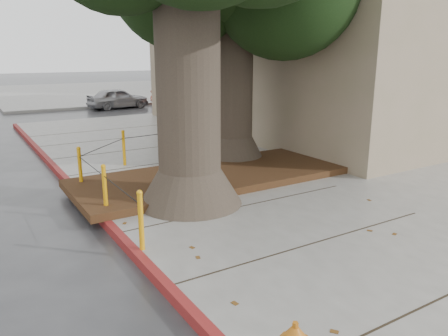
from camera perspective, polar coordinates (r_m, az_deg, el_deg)
The scene contains 11 objects.
ground at distance 6.85m, azimuth 8.63°, elevation -11.68°, with size 140.00×140.00×0.00m, color #28282B.
sidewalk_main at distance 12.66m, azimuth 22.31°, elevation 0.16°, with size 16.00×26.00×0.15m, color slate.
sidewalk_far at distance 36.18m, azimuth -15.62°, elevation 9.59°, with size 16.00×20.00×0.15m, color slate.
curb_red at distance 7.99m, azimuth -14.68°, elevation -7.47°, with size 0.14×26.00×0.16m, color maroon.
planter_bed at distance 10.25m, azimuth -1.51°, elevation -1.09°, with size 6.40×2.60×0.16m, color black.
building_corner at distance 19.32m, azimuth 16.22°, elevation 20.10°, with size 12.00×13.00×10.00m, color gray.
building_side_white at distance 36.63m, azimuth 1.65°, elevation 17.10°, with size 10.00×10.00×9.00m, color silver.
building_side_grey at distance 45.04m, azimuth 3.99°, elevation 18.56°, with size 12.00×14.00×12.00m, color slate.
bollard_ring at distance 9.84m, azimuth -11.87°, elevation 0.53°, with size 3.79×5.39×0.95m.
car_silver at distance 25.42m, azimuth -13.69°, elevation 8.84°, with size 1.35×3.35×1.14m, color #9F9FA4.
car_red at distance 25.92m, azimuth -4.89°, elevation 9.50°, with size 1.39×4.00×1.32m, color maroon.
Camera 1 is at (-4.03, -4.63, 3.04)m, focal length 35.00 mm.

